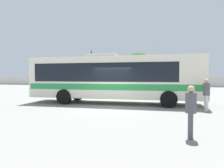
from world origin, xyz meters
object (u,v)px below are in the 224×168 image
object	(u,v)px
parked_car_leftmost_maroon	(76,82)
roadside_tree_left	(70,69)
passenger_waiting_on_apron	(191,109)
utility_pole_near	(91,67)
parked_car_second_black	(111,82)
roadside_tree_midleft	(100,64)
roadside_tree_midright	(139,63)
attendant_by_bus_door	(206,93)
coach_bus_cream_green	(112,77)

from	to	relation	value
parked_car_leftmost_maroon	roadside_tree_left	distance (m)	10.31
passenger_waiting_on_apron	utility_pole_near	bearing A→B (deg)	115.75
parked_car_leftmost_maroon	utility_pole_near	size ratio (longest dim) A/B	0.60
parked_car_second_black	roadside_tree_left	distance (m)	15.33
passenger_waiting_on_apron	roadside_tree_left	size ratio (longest dim) A/B	0.29
parked_car_second_black	roadside_tree_midleft	xyz separation A→B (m)	(-4.38, 6.91, 3.96)
passenger_waiting_on_apron	roadside_tree_midleft	world-z (taller)	roadside_tree_midleft
passenger_waiting_on_apron	roadside_tree_midright	bearing A→B (deg)	99.80
attendant_by_bus_door	parked_car_second_black	world-z (taller)	attendant_by_bus_door
attendant_by_bus_door	roadside_tree_midleft	size ratio (longest dim) A/B	0.25
roadside_tree_midright	parked_car_second_black	bearing A→B (deg)	-111.00
utility_pole_near	roadside_tree_midright	distance (m)	11.18
passenger_waiting_on_apron	utility_pole_near	size ratio (longest dim) A/B	0.21
passenger_waiting_on_apron	roadside_tree_midright	world-z (taller)	roadside_tree_midright
coach_bus_cream_green	roadside_tree_left	distance (m)	36.09
parked_car_leftmost_maroon	roadside_tree_left	xyz separation A→B (m)	(-5.48, 8.21, 2.99)
attendant_by_bus_door	roadside_tree_left	distance (m)	40.89
roadside_tree_left	roadside_tree_midleft	xyz separation A→B (m)	(8.26, -1.22, 0.98)
roadside_tree_midright	attendant_by_bus_door	bearing A→B (deg)	-76.42
parked_car_leftmost_maroon	roadside_tree_midleft	xyz separation A→B (m)	(2.79, 6.99, 3.97)
parked_car_second_black	utility_pole_near	xyz separation A→B (m)	(-5.96, 5.24, 3.20)
roadside_tree_left	roadside_tree_midright	bearing A→B (deg)	7.36
passenger_waiting_on_apron	roadside_tree_left	world-z (taller)	roadside_tree_left
coach_bus_cream_green	parked_car_second_black	size ratio (longest dim) A/B	2.72
coach_bus_cream_green	parked_car_second_black	bearing A→B (deg)	105.88
parked_car_leftmost_maroon	roadside_tree_midleft	world-z (taller)	roadside_tree_midleft
passenger_waiting_on_apron	parked_car_second_black	distance (m)	31.50
attendant_by_bus_door	parked_car_leftmost_maroon	distance (m)	30.96
roadside_tree_midleft	roadside_tree_midright	world-z (taller)	roadside_tree_midright
roadside_tree_midleft	roadside_tree_midright	bearing A→B (deg)	22.00
parked_car_leftmost_maroon	roadside_tree_midleft	bearing A→B (deg)	68.23
roadside_tree_midright	roadside_tree_left	bearing A→B (deg)	-172.64
coach_bus_cream_green	parked_car_leftmost_maroon	world-z (taller)	coach_bus_cream_green
parked_car_leftmost_maroon	utility_pole_near	world-z (taller)	utility_pole_near
utility_pole_near	roadside_tree_midleft	xyz separation A→B (m)	(1.58, 1.67, 0.76)
attendant_by_bus_door	utility_pole_near	world-z (taller)	utility_pole_near
roadside_tree_midleft	attendant_by_bus_door	bearing A→B (deg)	-61.83
roadside_tree_left	roadside_tree_midleft	distance (m)	8.41
utility_pole_near	roadside_tree_midleft	distance (m)	2.42
parked_car_second_black	roadside_tree_midright	world-z (taller)	roadside_tree_midright
attendant_by_bus_door	roadside_tree_midright	xyz separation A→B (m)	(-8.32, 34.45, 4.15)
passenger_waiting_on_apron	roadside_tree_midleft	xyz separation A→B (m)	(-15.21, 36.49, 3.83)
coach_bus_cream_green	parked_car_leftmost_maroon	size ratio (longest dim) A/B	2.65
passenger_waiting_on_apron	parked_car_leftmost_maroon	xyz separation A→B (m)	(-18.00, 29.50, -0.14)
utility_pole_near	roadside_tree_midleft	bearing A→B (deg)	46.62
parked_car_leftmost_maroon	roadside_tree_midright	bearing A→B (deg)	42.96
attendant_by_bus_door	parked_car_leftmost_maroon	bearing A→B (deg)	128.89
attendant_by_bus_door	utility_pole_near	xyz separation A→B (m)	(-18.23, 29.41, 2.98)
parked_car_leftmost_maroon	utility_pole_near	distance (m)	6.32
utility_pole_near	roadside_tree_midright	size ratio (longest dim) A/B	1.01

